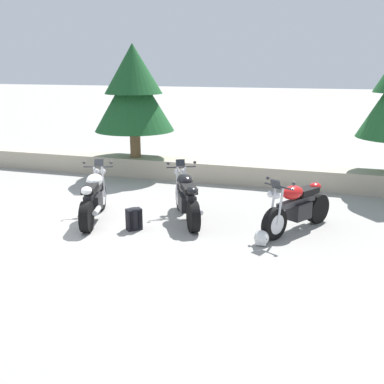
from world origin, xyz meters
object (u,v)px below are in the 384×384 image
motorcycle_black_centre (186,198)px  pine_tree_far_left (134,90)px  rider_backpack (134,218)px  motorcycle_red_far_right (297,208)px  rider_helmet (261,238)px  motorcycle_white_near_left (94,198)px

motorcycle_black_centre → pine_tree_far_left: bearing=128.2°
rider_backpack → pine_tree_far_left: size_ratio=0.14×
motorcycle_black_centre → rider_backpack: motorcycle_black_centre is taller
motorcycle_red_far_right → rider_helmet: motorcycle_red_far_right is taller
motorcycle_white_near_left → motorcycle_red_far_right: size_ratio=1.08×
motorcycle_red_far_right → pine_tree_far_left: 6.47m
motorcycle_red_far_right → pine_tree_far_left: size_ratio=0.57×
rider_helmet → rider_backpack: bearing=178.8°
motorcycle_white_near_left → rider_backpack: (1.07, -0.32, -0.24)m
motorcycle_black_centre → rider_helmet: motorcycle_black_centre is taller
motorcycle_white_near_left → rider_helmet: bearing=-5.8°
rider_helmet → pine_tree_far_left: size_ratio=0.09×
motorcycle_white_near_left → pine_tree_far_left: pine_tree_far_left is taller
rider_backpack → rider_helmet: rider_backpack is taller
motorcycle_red_far_right → motorcycle_black_centre: bearing=-179.6°
motorcycle_white_near_left → motorcycle_red_far_right: same height
motorcycle_red_far_right → rider_backpack: (-3.12, -0.92, -0.24)m
motorcycle_black_centre → motorcycle_red_far_right: (2.30, 0.02, 0.00)m
motorcycle_white_near_left → motorcycle_black_centre: (1.89, 0.59, 0.00)m
motorcycle_black_centre → motorcycle_red_far_right: bearing=0.4°
motorcycle_red_far_right → motorcycle_white_near_left: bearing=-171.8°
motorcycle_white_near_left → motorcycle_red_far_right: 4.23m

